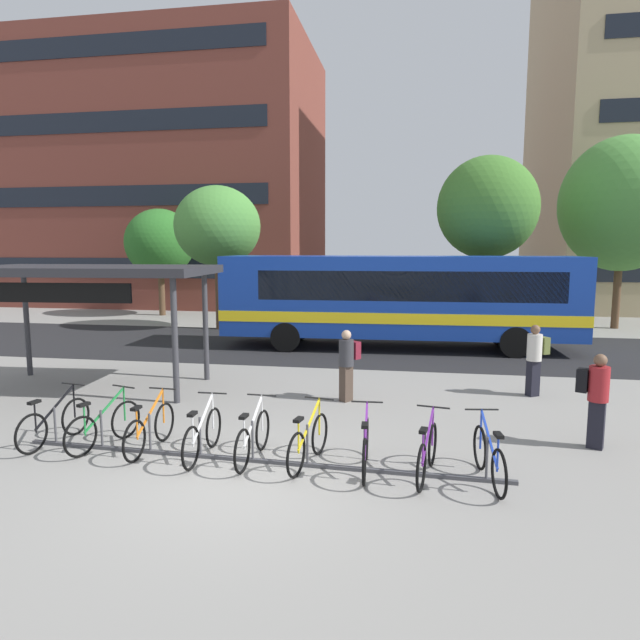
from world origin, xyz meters
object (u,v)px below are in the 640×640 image
object	(u,v)px
city_bus	(396,298)
parked_bicycle_orange_2	(150,429)
commuter_maroon_pack_2	(347,360)
transit_shelter	(90,274)
commuter_olive_pack_1	(535,355)
parked_bicycle_black_0	(55,423)
parked_bicycle_blue_8	(489,458)
street_tree_0	(487,208)
parked_bicycle_white_4	(253,438)
street_tree_1	(218,227)
parked_bicycle_green_1	(104,426)
street_tree_3	(160,243)
parked_bicycle_purple_6	(366,447)
parked_bicycle_yellow_5	(308,442)
street_tree_2	(623,204)
parked_bicycle_white_3	(203,435)
commuter_black_pack_0	(596,394)
parked_bicycle_purple_7	(427,454)

from	to	relation	value
city_bus	parked_bicycle_orange_2	size ratio (longest dim) A/B	7.02
parked_bicycle_orange_2	commuter_maroon_pack_2	world-z (taller)	commuter_maroon_pack_2
transit_shelter	commuter_olive_pack_1	size ratio (longest dim) A/B	3.53
parked_bicycle_black_0	parked_bicycle_blue_8	distance (m)	7.45
street_tree_0	parked_bicycle_white_4	bearing A→B (deg)	-110.47
parked_bicycle_white_4	street_tree_1	size ratio (longest dim) A/B	0.28
parked_bicycle_green_1	street_tree_3	distance (m)	19.82
commuter_olive_pack_1	street_tree_1	size ratio (longest dim) A/B	0.28
parked_bicycle_black_0	parked_bicycle_purple_6	distance (m)	5.59
parked_bicycle_green_1	parked_bicycle_yellow_5	bearing A→B (deg)	-77.17
street_tree_3	street_tree_1	bearing A→B (deg)	-41.84
parked_bicycle_black_0	street_tree_3	xyz separation A→B (m)	(-6.58, 18.02, 3.34)
transit_shelter	street_tree_0	xyz separation A→B (m)	(10.58, 10.33, 2.18)
parked_bicycle_black_0	street_tree_2	size ratio (longest dim) A/B	0.21
parked_bicycle_yellow_5	street_tree_3	bearing A→B (deg)	42.64
parked_bicycle_orange_2	street_tree_3	distance (m)	20.19
parked_bicycle_black_0	parked_bicycle_white_3	xyz separation A→B (m)	(2.86, -0.17, 0.00)
parked_bicycle_black_0	commuter_olive_pack_1	size ratio (longest dim) A/B	1.00
parked_bicycle_blue_8	street_tree_0	distance (m)	15.28
transit_shelter	commuter_black_pack_0	distance (m)	11.38
street_tree_3	commuter_maroon_pack_2	bearing A→B (deg)	-51.54
city_bus	parked_bicycle_blue_8	bearing A→B (deg)	97.26
parked_bicycle_orange_2	commuter_olive_pack_1	xyz separation A→B (m)	(7.29, 4.87, 0.60)
transit_shelter	street_tree_2	world-z (taller)	street_tree_2
parked_bicycle_purple_6	parked_bicycle_blue_8	xyz separation A→B (m)	(1.85, -0.12, 0.00)
commuter_olive_pack_1	street_tree_3	bearing A→B (deg)	-72.83
commuter_olive_pack_1	street_tree_1	world-z (taller)	street_tree_1
parked_bicycle_yellow_5	street_tree_3	world-z (taller)	street_tree_3
city_bus	parked_bicycle_blue_8	size ratio (longest dim) A/B	7.07
parked_bicycle_orange_2	commuter_maroon_pack_2	xyz separation A→B (m)	(2.98, 3.70, 0.56)
commuter_olive_pack_1	commuter_maroon_pack_2	size ratio (longest dim) A/B	1.03
parked_bicycle_blue_8	commuter_black_pack_0	size ratio (longest dim) A/B	1.02
commuter_maroon_pack_2	parked_bicycle_orange_2	bearing A→B (deg)	-2.76
street_tree_3	parked_bicycle_green_1	bearing A→B (deg)	-67.28
city_bus	commuter_olive_pack_1	world-z (taller)	city_bus
parked_bicycle_purple_6	street_tree_2	size ratio (longest dim) A/B	0.21
parked_bicycle_blue_8	parked_bicycle_purple_7	bearing A→B (deg)	80.48
parked_bicycle_yellow_5	transit_shelter	world-z (taller)	transit_shelter
parked_bicycle_white_3	transit_shelter	distance (m)	6.38
city_bus	street_tree_0	world-z (taller)	street_tree_0
parked_bicycle_green_1	parked_bicycle_white_3	world-z (taller)	same
commuter_black_pack_0	commuter_maroon_pack_2	bearing A→B (deg)	178.46
parked_bicycle_black_0	parked_bicycle_white_3	bearing A→B (deg)	-84.38
city_bus	street_tree_2	bearing A→B (deg)	-147.08
parked_bicycle_green_1	transit_shelter	size ratio (longest dim) A/B	0.28
parked_bicycle_black_0	parked_bicycle_blue_8	world-z (taller)	same
parked_bicycle_white_3	parked_bicycle_white_4	size ratio (longest dim) A/B	1.00
city_bus	parked_bicycle_white_4	xyz separation A→B (m)	(-1.95, -10.69, -1.39)
transit_shelter	parked_bicycle_white_3	bearing A→B (deg)	-45.56
parked_bicycle_blue_8	city_bus	bearing A→B (deg)	0.81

